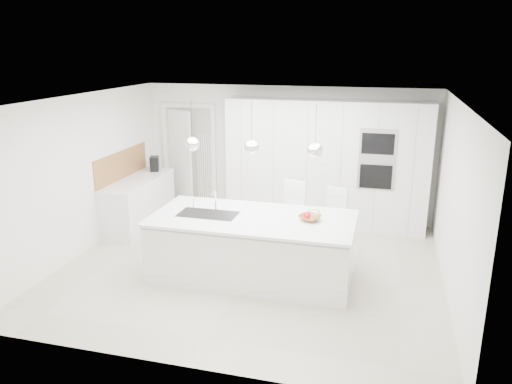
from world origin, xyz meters
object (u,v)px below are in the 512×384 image
(espresso_machine, at_px, (154,164))
(island_base, at_px, (252,249))
(fruit_bowl, at_px, (310,218))
(bar_stool_left, at_px, (292,220))
(bar_stool_right, at_px, (335,225))

(espresso_machine, bearing_deg, island_base, -62.18)
(fruit_bowl, bearing_deg, espresso_machine, 148.24)
(espresso_machine, xyz_separation_m, bar_stool_left, (2.94, -1.28, -0.44))
(island_base, distance_m, bar_stool_right, 1.43)
(island_base, distance_m, bar_stool_left, 1.00)
(fruit_bowl, relative_size, bar_stool_left, 0.25)
(fruit_bowl, height_order, bar_stool_right, bar_stool_right)
(fruit_bowl, relative_size, bar_stool_right, 0.27)
(fruit_bowl, distance_m, bar_stool_left, 0.94)
(island_base, relative_size, bar_stool_right, 2.54)
(bar_stool_left, bearing_deg, fruit_bowl, -49.03)
(bar_stool_right, bearing_deg, island_base, -118.14)
(bar_stool_left, distance_m, bar_stool_right, 0.66)
(espresso_machine, bearing_deg, fruit_bowl, -53.27)
(fruit_bowl, xyz_separation_m, bar_stool_right, (0.26, 0.84, -0.38))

